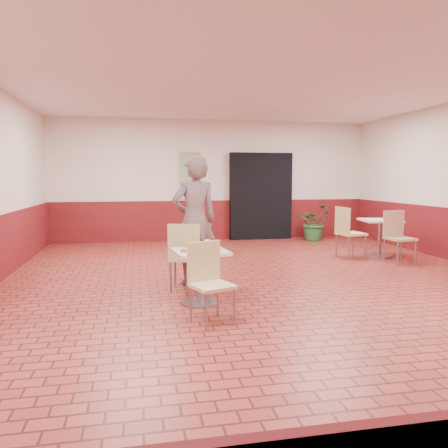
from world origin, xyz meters
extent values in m
cube|color=maroon|center=(0.00, 0.00, 0.00)|extent=(8.00, 10.00, 0.01)
cube|color=white|center=(0.00, 0.00, 3.00)|extent=(8.00, 10.00, 0.01)
cube|color=beige|center=(0.00, 5.00, 1.50)|extent=(8.00, 0.01, 3.00)
cube|color=maroon|center=(0.00, 4.98, 0.50)|extent=(8.00, 0.04, 1.00)
cube|color=black|center=(1.20, 4.88, 1.10)|extent=(1.60, 0.22, 2.20)
cube|color=gray|center=(-0.60, 4.94, 1.60)|extent=(0.50, 0.03, 1.20)
cube|color=beige|center=(-1.13, -0.57, 0.67)|extent=(0.65, 0.65, 0.04)
cylinder|color=gray|center=(-1.13, -0.57, 0.32)|extent=(0.07, 0.07, 0.65)
cylinder|color=gray|center=(-1.13, -0.57, 0.01)|extent=(0.47, 0.47, 0.03)
cube|color=#D1B67D|center=(-1.11, -1.33, 0.42)|extent=(0.53, 0.53, 0.04)
cube|color=#D1B67D|center=(-1.18, -1.16, 0.66)|extent=(0.39, 0.17, 0.45)
cylinder|color=gray|center=(-1.21, -1.56, 0.20)|extent=(0.03, 0.03, 0.40)
cylinder|color=gray|center=(-0.89, -1.44, 0.20)|extent=(0.03, 0.03, 0.40)
cylinder|color=gray|center=(-1.34, -1.23, 0.20)|extent=(0.03, 0.03, 0.40)
cylinder|color=gray|center=(-1.01, -1.11, 0.20)|extent=(0.03, 0.03, 0.40)
cube|color=tan|center=(-1.23, 0.18, 0.45)|extent=(0.54, 0.54, 0.04)
cube|color=tan|center=(-1.28, -0.01, 0.71)|extent=(0.44, 0.14, 0.48)
cylinder|color=gray|center=(-1.00, 0.32, 0.22)|extent=(0.03, 0.03, 0.43)
cylinder|color=gray|center=(-1.37, 0.41, 0.22)|extent=(0.03, 0.03, 0.43)
cylinder|color=gray|center=(-1.10, -0.05, 0.22)|extent=(0.03, 0.03, 0.43)
cylinder|color=gray|center=(-1.46, 0.04, 0.22)|extent=(0.03, 0.03, 0.43)
imported|color=#6B5553|center=(-1.06, 0.48, 0.95)|extent=(0.78, 0.60, 1.90)
cube|color=red|center=(-1.13, -0.57, 0.69)|extent=(0.43, 0.33, 0.02)
cube|color=#E18585|center=(-1.13, -0.57, 0.71)|extent=(0.38, 0.28, 0.00)
torus|color=#EDC056|center=(-1.24, -0.50, 0.73)|extent=(0.13, 0.13, 0.04)
ellipsoid|color=#C17638|center=(-1.05, -0.62, 0.73)|extent=(0.13, 0.07, 0.03)
cube|color=beige|center=(-1.05, -0.62, 0.75)|extent=(0.12, 0.06, 0.01)
ellipsoid|color=#9F6F16|center=(-1.11, -0.62, 0.72)|extent=(0.03, 0.03, 0.02)
cylinder|color=white|center=(-1.03, -0.50, 0.75)|extent=(0.07, 0.07, 0.09)
cylinder|color=blue|center=(-1.03, -0.50, 0.76)|extent=(0.07, 0.07, 0.02)
cube|color=beige|center=(2.86, 2.01, 0.73)|extent=(0.71, 0.71, 0.04)
cylinder|color=gray|center=(2.86, 2.01, 0.35)|extent=(0.08, 0.08, 0.71)
cylinder|color=gray|center=(2.86, 2.01, 0.01)|extent=(0.51, 0.51, 0.03)
cube|color=#DACC83|center=(2.23, 2.00, 0.47)|extent=(0.53, 0.53, 0.04)
cube|color=#DACC83|center=(2.02, 1.97, 0.75)|extent=(0.11, 0.46, 0.51)
cylinder|color=gray|center=(2.46, 1.84, 0.23)|extent=(0.03, 0.03, 0.45)
cylinder|color=gray|center=(2.40, 2.23, 0.23)|extent=(0.03, 0.03, 0.45)
cylinder|color=gray|center=(2.07, 1.77, 0.23)|extent=(0.03, 0.03, 0.45)
cylinder|color=gray|center=(2.00, 2.17, 0.23)|extent=(0.03, 0.03, 0.45)
cube|color=tan|center=(2.86, 1.31, 0.46)|extent=(0.49, 0.49, 0.04)
cube|color=tan|center=(2.84, 1.51, 0.72)|extent=(0.45, 0.07, 0.49)
cylinder|color=gray|center=(2.69, 1.11, 0.22)|extent=(0.03, 0.03, 0.43)
cylinder|color=gray|center=(3.07, 1.14, 0.22)|extent=(0.03, 0.03, 0.43)
cylinder|color=gray|center=(2.65, 1.49, 0.22)|extent=(0.03, 0.03, 0.43)
cylinder|color=gray|center=(3.03, 1.52, 0.22)|extent=(0.03, 0.03, 0.43)
imported|color=#26602B|center=(2.45, 4.38, 0.45)|extent=(1.00, 0.94, 0.90)
camera|label=1|loc=(-1.88, -5.88, 1.59)|focal=35.00mm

